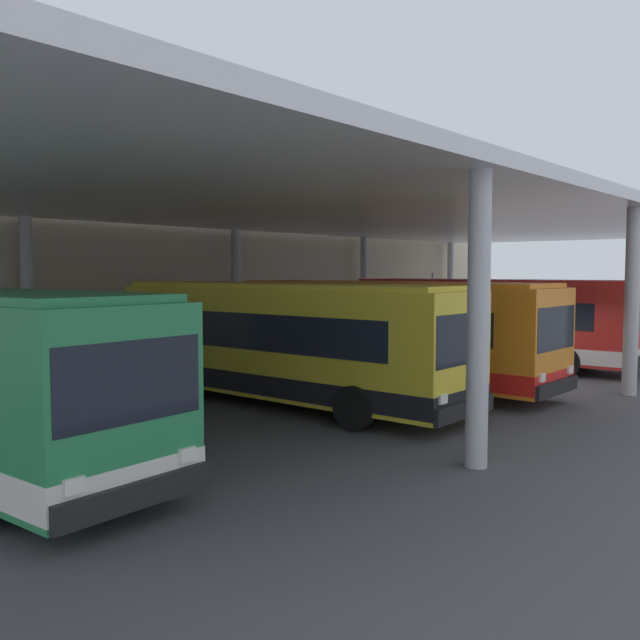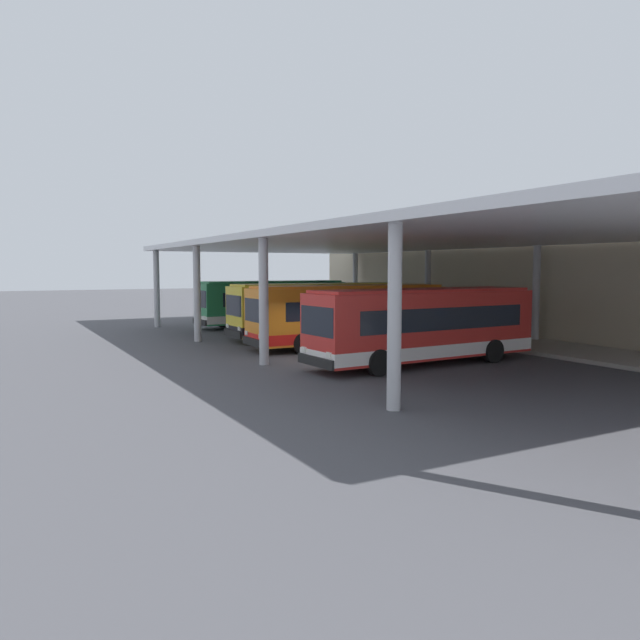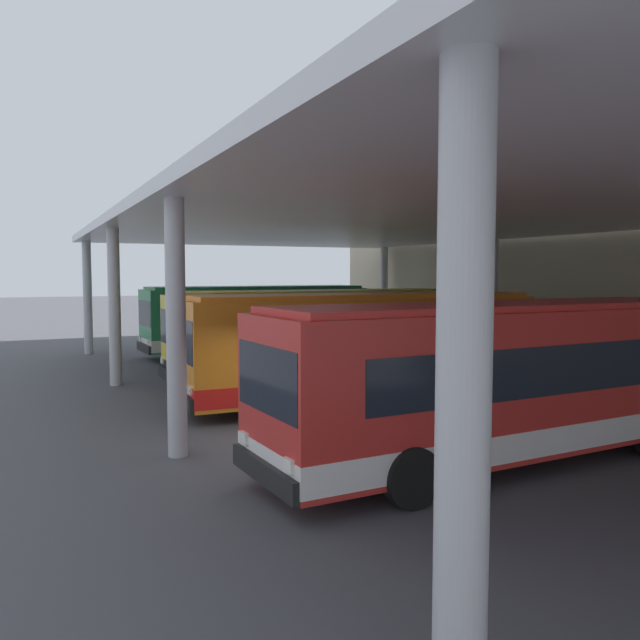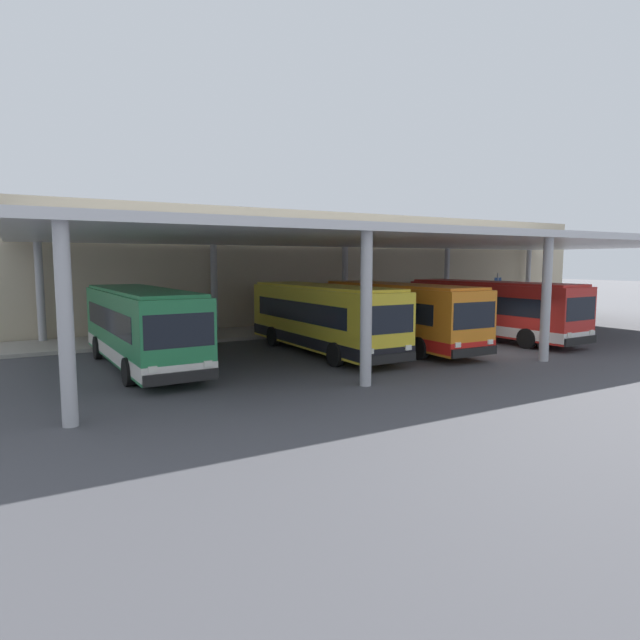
{
  "view_description": "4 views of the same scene",
  "coord_description": "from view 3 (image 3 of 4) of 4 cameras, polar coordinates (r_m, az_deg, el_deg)",
  "views": [
    {
      "loc": [
        -20.36,
        -8.11,
        3.51
      ],
      "look_at": [
        -4.94,
        4.72,
        2.06
      ],
      "focal_mm": 38.74,
      "sensor_mm": 36.0,
      "label": 1
    },
    {
      "loc": [
        22.96,
        -12.34,
        3.98
      ],
      "look_at": [
        -4.58,
        2.66,
        1.32
      ],
      "focal_mm": 33.74,
      "sensor_mm": 36.0,
      "label": 2
    },
    {
      "loc": [
        12.88,
        -5.34,
        3.73
      ],
      "look_at": [
        -9.11,
        5.02,
        1.97
      ],
      "focal_mm": 35.81,
      "sensor_mm": 36.0,
      "label": 3
    },
    {
      "loc": [
        -19.52,
        -17.4,
        4.24
      ],
      "look_at": [
        -7.83,
        3.17,
        1.66
      ],
      "focal_mm": 29.96,
      "sensor_mm": 36.0,
      "label": 4
    }
  ],
  "objects": [
    {
      "name": "canopy_shelter",
      "position": [
        16.91,
        15.0,
        9.28
      ],
      "size": [
        40.0,
        17.0,
        5.55
      ],
      "color": "silver",
      "rests_on": "ground"
    },
    {
      "name": "trash_bin",
      "position": [
        32.97,
        6.77,
        -1.21
      ],
      "size": [
        0.52,
        0.52,
        0.98
      ],
      "color": "maroon",
      "rests_on": "platform_kerb"
    },
    {
      "name": "bus_nearest_bay",
      "position": [
        29.94,
        -5.62,
        0.14
      ],
      "size": [
        2.98,
        10.61,
        3.17
      ],
      "color": "#28844C",
      "rests_on": "ground"
    },
    {
      "name": "ground_plane",
      "position": [
        14.43,
        -2.66,
        -10.85
      ],
      "size": [
        200.0,
        200.0,
        0.0
      ],
      "primitive_type": "plane",
      "color": "#47474C"
    },
    {
      "name": "bus_far_bay",
      "position": [
        13.23,
        16.43,
        -5.06
      ],
      "size": [
        3.08,
        10.64,
        3.17
      ],
      "color": "red",
      "rests_on": "ground"
    },
    {
      "name": "bench_waiting",
      "position": [
        29.55,
        10.43,
        -1.9
      ],
      "size": [
        1.8,
        0.45,
        0.92
      ],
      "color": "brown",
      "rests_on": "platform_kerb"
    },
    {
      "name": "bus_second_bay",
      "position": [
        22.27,
        -0.15,
        -1.21
      ],
      "size": [
        2.76,
        10.54,
        3.17
      ],
      "color": "yellow",
      "rests_on": "ground"
    },
    {
      "name": "bus_middle_bay",
      "position": [
        18.47,
        3.84,
        -2.33
      ],
      "size": [
        2.86,
        10.57,
        3.17
      ],
      "color": "orange",
      "rests_on": "ground"
    }
  ]
}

